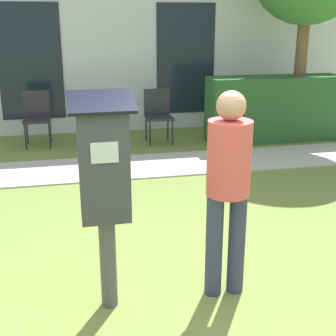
# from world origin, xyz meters

# --- Properties ---
(ground_plane) EXTENTS (40.00, 40.00, 0.00)m
(ground_plane) POSITION_xyz_m (0.00, 0.00, 0.00)
(ground_plane) COLOR olive
(sidewalk) EXTENTS (12.00, 1.10, 0.02)m
(sidewalk) POSITION_xyz_m (0.00, 3.77, 0.01)
(sidewalk) COLOR #B7B2A8
(sidewalk) RESTS_ON ground
(building_facade) EXTENTS (10.00, 0.26, 3.20)m
(building_facade) POSITION_xyz_m (0.00, 6.18, 1.60)
(building_facade) COLOR silver
(building_facade) RESTS_ON ground
(parking_meter) EXTENTS (0.44, 0.31, 1.59)m
(parking_meter) POSITION_xyz_m (-0.58, 0.46, 1.02)
(parking_meter) COLOR #4C4C4C
(parking_meter) RESTS_ON ground
(person_standing) EXTENTS (0.32, 0.32, 1.58)m
(person_standing) POSITION_xyz_m (0.31, 0.45, 0.93)
(person_standing) COLOR #333851
(person_standing) RESTS_ON ground
(outdoor_chair_left) EXTENTS (0.44, 0.44, 0.90)m
(outdoor_chair_left) POSITION_xyz_m (-1.31, 5.31, 0.53)
(outdoor_chair_left) COLOR #262628
(outdoor_chair_left) RESTS_ON ground
(outdoor_chair_middle) EXTENTS (0.44, 0.44, 0.90)m
(outdoor_chair_middle) POSITION_xyz_m (-0.31, 5.04, 0.53)
(outdoor_chair_middle) COLOR #262628
(outdoor_chair_middle) RESTS_ON ground
(outdoor_chair_right) EXTENTS (0.44, 0.44, 0.90)m
(outdoor_chair_right) POSITION_xyz_m (0.68, 5.10, 0.53)
(outdoor_chair_right) COLOR #262628
(outdoor_chair_right) RESTS_ON ground
(hedge_row) EXTENTS (2.32, 0.60, 1.10)m
(hedge_row) POSITION_xyz_m (2.67, 4.82, 0.55)
(hedge_row) COLOR #285628
(hedge_row) RESTS_ON ground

